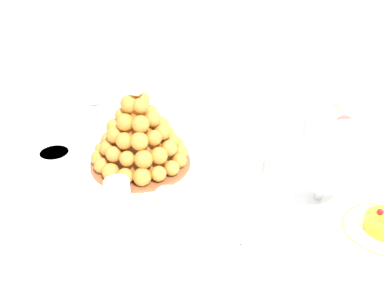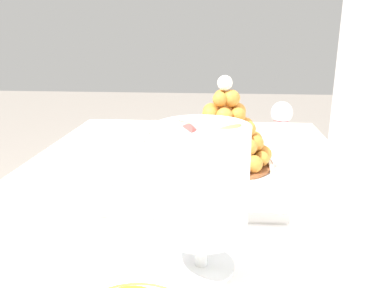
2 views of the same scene
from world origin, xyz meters
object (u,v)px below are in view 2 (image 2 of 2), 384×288
(dessert_cup_right, at_px, (147,189))
(dessert_cup_centre, at_px, (164,154))
(dessert_cup_left, at_px, (175,132))
(wine_glass, at_px, (282,114))
(croquembouche, at_px, (224,132))
(macaron_goblet, at_px, (202,182))
(dessert_cup_mid_left, at_px, (168,143))
(serving_tray, at_px, (197,165))
(dessert_cup_mid_right, at_px, (156,172))
(creme_brulee_ramekin, at_px, (210,135))

(dessert_cup_right, bearing_deg, dessert_cup_centre, 179.96)
(dessert_cup_left, height_order, wine_glass, wine_glass)
(croquembouche, distance_m, macaron_goblet, 0.47)
(dessert_cup_left, distance_m, dessert_cup_mid_left, 0.12)
(serving_tray, bearing_deg, dessert_cup_mid_right, -37.43)
(croquembouche, relative_size, dessert_cup_mid_right, 4.58)
(serving_tray, height_order, dessert_cup_mid_left, dessert_cup_mid_left)
(dessert_cup_right, xyz_separation_m, wine_glass, (-0.46, 0.35, 0.07))
(serving_tray, relative_size, dessert_cup_mid_left, 12.81)
(dessert_cup_left, height_order, creme_brulee_ramekin, dessert_cup_left)
(dessert_cup_mid_right, height_order, macaron_goblet, macaron_goblet)
(serving_tray, relative_size, macaron_goblet, 2.56)
(dessert_cup_centre, height_order, creme_brulee_ramekin, dessert_cup_centre)
(dessert_cup_mid_left, height_order, wine_glass, wine_glass)
(croquembouche, bearing_deg, serving_tray, -84.45)
(serving_tray, relative_size, dessert_cup_mid_right, 10.70)
(dessert_cup_left, bearing_deg, wine_glass, 88.10)
(croquembouche, bearing_deg, creme_brulee_ramekin, -169.71)
(dessert_cup_centre, relative_size, wine_glass, 0.44)
(creme_brulee_ramekin, bearing_deg, dessert_cup_left, -87.40)
(wine_glass, bearing_deg, dessert_cup_right, -37.08)
(serving_tray, height_order, creme_brulee_ramekin, creme_brulee_ramekin)
(dessert_cup_centre, distance_m, dessert_cup_right, 0.25)
(croquembouche, distance_m, wine_glass, 0.29)
(dessert_cup_mid_left, bearing_deg, dessert_cup_left, 175.62)
(dessert_cup_mid_left, bearing_deg, creme_brulee_ramekin, 133.56)
(serving_tray, distance_m, dessert_cup_mid_right, 0.16)
(serving_tray, bearing_deg, wine_glass, 130.91)
(dessert_cup_mid_right, bearing_deg, serving_tray, 142.57)
(creme_brulee_ramekin, bearing_deg, dessert_cup_right, -14.24)
(croquembouche, distance_m, dessert_cup_right, 0.30)
(dessert_cup_left, bearing_deg, dessert_cup_right, -0.42)
(dessert_cup_mid_right, relative_size, creme_brulee_ramekin, 0.68)
(creme_brulee_ramekin, height_order, macaron_goblet, macaron_goblet)
(creme_brulee_ramekin, bearing_deg, serving_tray, -7.02)
(serving_tray, height_order, dessert_cup_centre, dessert_cup_centre)
(dessert_cup_mid_left, distance_m, wine_glass, 0.38)
(dessert_cup_mid_left, xyz_separation_m, wine_glass, (-0.10, 0.36, 0.07))
(croquembouche, xyz_separation_m, wine_glass, (-0.22, 0.19, 0.01))
(dessert_cup_mid_right, xyz_separation_m, macaron_goblet, (0.34, 0.13, 0.12))
(dessert_cup_left, bearing_deg, dessert_cup_centre, -0.83)
(macaron_goblet, bearing_deg, dessert_cup_centre, -164.54)
(dessert_cup_left, relative_size, wine_glass, 0.41)
(dessert_cup_mid_left, xyz_separation_m, creme_brulee_ramekin, (-0.12, 0.13, -0.01))
(croquembouche, distance_m, dessert_cup_centre, 0.18)
(dessert_cup_left, relative_size, dessert_cup_right, 1.02)
(serving_tray, height_order, macaron_goblet, macaron_goblet)
(dessert_cup_left, height_order, dessert_cup_mid_right, dessert_cup_left)
(dessert_cup_right, distance_m, creme_brulee_ramekin, 0.50)
(dessert_cup_mid_left, bearing_deg, dessert_cup_right, 0.85)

